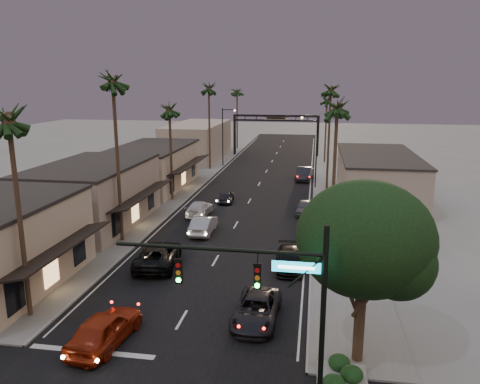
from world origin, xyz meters
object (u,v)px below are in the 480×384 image
(palm_ra, at_px, (337,103))
(streetlight_left, at_px, (224,132))
(palm_rb, at_px, (331,87))
(oncoming_pickup, at_px, (158,255))
(arch, at_px, (276,125))
(palm_ld, at_px, (209,86))
(palm_lc, at_px, (169,106))
(curbside_black, at_px, (289,259))
(palm_far, at_px, (237,90))
(palm_rc, at_px, (327,98))
(oncoming_silver, at_px, (204,225))
(palm_la, at_px, (8,113))
(traffic_signal, at_px, (275,289))
(corner_tree, at_px, (366,243))
(palm_lb, at_px, (112,77))
(streetlight_right, at_px, (314,145))
(oncoming_red, at_px, (105,328))
(curbside_near, at_px, (256,310))

(palm_ra, bearing_deg, streetlight_left, 114.54)
(palm_rb, relative_size, oncoming_pickup, 2.39)
(arch, bearing_deg, palm_ld, -119.83)
(palm_lc, distance_m, palm_ld, 19.10)
(curbside_black, bearing_deg, palm_far, 98.46)
(palm_rc, bearing_deg, oncoming_silver, -105.81)
(palm_ld, bearing_deg, palm_ra, -60.98)
(palm_la, relative_size, palm_lc, 1.08)
(palm_ra, xyz_separation_m, palm_rb, (0.00, 20.00, 0.97))
(palm_lc, height_order, oncoming_pickup, palm_lc)
(traffic_signal, height_order, arch, traffic_signal)
(palm_la, height_order, oncoming_silver, palm_la)
(corner_tree, height_order, palm_lb, palm_lb)
(arch, bearing_deg, streetlight_right, -74.53)
(palm_lb, bearing_deg, palm_la, -90.00)
(palm_lb, relative_size, palm_rb, 1.07)
(palm_far, height_order, oncoming_silver, palm_far)
(arch, xyz_separation_m, oncoming_red, (-3.13, -63.00, -4.67))
(palm_ld, height_order, oncoming_pickup, palm_ld)
(oncoming_red, distance_m, curbside_black, 14.32)
(palm_ra, bearing_deg, palm_la, -138.91)
(streetlight_right, height_order, curbside_near, streetlight_right)
(traffic_signal, height_order, streetlight_left, streetlight_left)
(streetlight_left, distance_m, palm_lc, 22.65)
(oncoming_red, bearing_deg, curbside_black, -121.03)
(corner_tree, xyz_separation_m, oncoming_pickup, (-13.38, 10.02, -5.15))
(traffic_signal, distance_m, curbside_near, 8.00)
(palm_far, bearing_deg, oncoming_pickup, -85.85)
(palm_ra, distance_m, palm_far, 56.58)
(palm_lb, height_order, palm_lc, palm_lb)
(palm_ra, bearing_deg, curbside_black, -118.91)
(arch, distance_m, oncoming_pickup, 52.89)
(palm_rc, relative_size, curbside_black, 2.62)
(streetlight_left, bearing_deg, palm_rb, -42.05)
(palm_lb, relative_size, oncoming_silver, 3.22)
(traffic_signal, relative_size, streetlight_left, 0.95)
(palm_rb, bearing_deg, traffic_signal, -94.16)
(streetlight_left, bearing_deg, palm_rc, 21.14)
(palm_lc, bearing_deg, corner_tree, -57.66)
(arch, height_order, palm_lb, palm_lb)
(traffic_signal, relative_size, corner_tree, 0.97)
(palm_far, bearing_deg, oncoming_red, -85.83)
(streetlight_right, relative_size, oncoming_red, 1.78)
(arch, distance_m, oncoming_red, 63.25)
(palm_lb, relative_size, oncoming_red, 3.00)
(oncoming_red, relative_size, curbside_near, 0.99)
(streetlight_right, relative_size, oncoming_pickup, 1.51)
(streetlight_left, bearing_deg, arch, 60.03)
(palm_lc, height_order, palm_ld, palm_ld)
(streetlight_left, relative_size, oncoming_red, 1.78)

